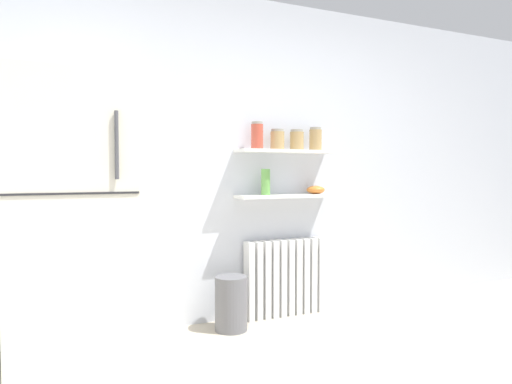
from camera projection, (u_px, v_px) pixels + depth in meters
back_wall at (257, 159)px, 3.90m from camera, size 7.04×0.10×2.60m
refrigerator at (70, 219)px, 2.97m from camera, size 0.76×0.68×1.80m
radiator at (285, 277)px, 3.91m from camera, size 0.70×0.12×0.63m
wall_shelf_lower at (287, 196)px, 3.85m from camera, size 0.86×0.22×0.02m
wall_shelf_upper at (287, 151)px, 3.84m from camera, size 0.86×0.22×0.02m
storage_jar_0 at (257, 136)px, 3.72m from camera, size 0.10×0.10×0.22m
storage_jar_1 at (277, 140)px, 3.80m from camera, size 0.11×0.11×0.17m
storage_jar_2 at (297, 140)px, 3.87m from camera, size 0.11×0.11×0.17m
storage_jar_3 at (316, 139)px, 3.94m from camera, size 0.11×0.11×0.19m
vase at (266, 182)px, 3.77m from camera, size 0.07×0.07×0.21m
shelf_bowl at (316, 190)px, 3.96m from camera, size 0.15×0.15×0.07m
trash_bin at (231, 303)px, 3.54m from camera, size 0.24×0.24×0.41m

